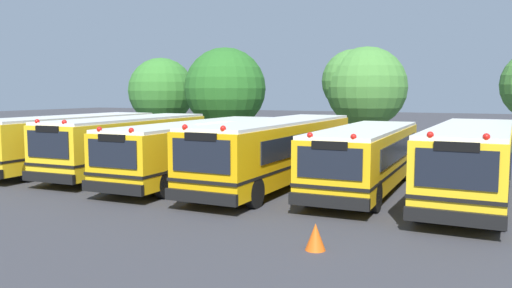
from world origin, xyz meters
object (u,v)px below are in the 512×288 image
(school_bus_0, at_px, (71,140))
(traffic_cone, at_px, (315,237))
(school_bus_2, at_px, (200,147))
(school_bus_5, at_px, (471,159))
(tree_1, at_px, (224,88))
(tree_2, at_px, (362,85))
(tree_0, at_px, (161,91))
(school_bus_3, at_px, (277,149))
(school_bus_1, at_px, (129,142))
(school_bus_4, at_px, (366,156))

(school_bus_0, height_order, traffic_cone, school_bus_0)
(school_bus_2, height_order, school_bus_5, school_bus_5)
(tree_1, xyz_separation_m, tree_2, (8.47, 1.51, 0.14))
(tree_0, bearing_deg, traffic_cone, -46.68)
(tree_1, bearing_deg, school_bus_3, -51.52)
(school_bus_1, distance_m, school_bus_4, 10.79)
(school_bus_4, bearing_deg, school_bus_2, -0.03)
(school_bus_4, distance_m, tree_0, 20.81)
(tree_0, xyz_separation_m, tree_1, (5.90, -1.48, 0.16))
(tree_0, bearing_deg, school_bus_5, -28.59)
(school_bus_3, distance_m, tree_1, 12.87)
(school_bus_3, bearing_deg, tree_0, -38.70)
(school_bus_3, bearing_deg, school_bus_4, -178.12)
(tree_0, bearing_deg, school_bus_0, -75.22)
(school_bus_5, distance_m, tree_0, 23.97)
(school_bus_5, bearing_deg, tree_0, -27.04)
(school_bus_1, bearing_deg, school_bus_5, 179.28)
(school_bus_2, relative_size, tree_1, 1.79)
(school_bus_3, height_order, tree_2, tree_2)
(school_bus_3, distance_m, tree_2, 11.72)
(school_bus_2, distance_m, traffic_cone, 11.00)
(tree_2, xyz_separation_m, traffic_cone, (3.59, -19.07, -3.79))
(tree_2, bearing_deg, tree_0, -179.89)
(school_bus_5, relative_size, tree_1, 1.63)
(school_bus_1, relative_size, tree_1, 1.51)
(school_bus_0, height_order, school_bus_1, same)
(school_bus_1, height_order, traffic_cone, school_bus_1)
(school_bus_0, distance_m, school_bus_1, 3.42)
(school_bus_4, distance_m, tree_1, 15.28)
(school_bus_3, relative_size, traffic_cone, 18.37)
(tree_1, bearing_deg, tree_0, 165.90)
(traffic_cone, bearing_deg, tree_2, 100.67)
(school_bus_5, bearing_deg, school_bus_1, 2.44)
(school_bus_4, xyz_separation_m, tree_1, (-11.41, 9.82, 2.64))
(school_bus_2, bearing_deg, tree_0, -49.07)
(school_bus_4, relative_size, school_bus_5, 0.91)
(school_bus_3, distance_m, tree_0, 17.99)
(tree_1, bearing_deg, school_bus_4, -40.72)
(school_bus_1, xyz_separation_m, tree_0, (-6.51, 11.64, 2.39))
(school_bus_0, relative_size, school_bus_2, 0.88)
(school_bus_0, distance_m, traffic_cone, 16.60)
(school_bus_2, distance_m, tree_0, 15.44)
(school_bus_2, distance_m, school_bus_3, 3.60)
(school_bus_2, bearing_deg, school_bus_4, 179.72)
(school_bus_2, height_order, tree_1, tree_1)
(school_bus_2, bearing_deg, school_bus_0, 2.16)
(school_bus_5, distance_m, traffic_cone, 8.27)
(tree_0, bearing_deg, school_bus_2, -48.24)
(school_bus_4, bearing_deg, school_bus_3, 0.44)
(school_bus_0, xyz_separation_m, school_bus_5, (17.85, 0.32, -0.00))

